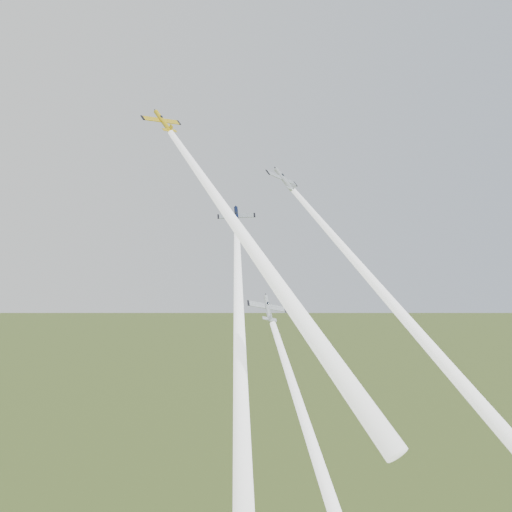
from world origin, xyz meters
name	(u,v)px	position (x,y,z in m)	size (l,w,h in m)	color
plane_yellow	(163,121)	(-13.76, 0.84, 114.24)	(7.34, 7.28, 1.15)	yellow
smoke_trail_yellow	(262,263)	(-7.66, -23.13, 91.17)	(2.83, 2.83, 61.24)	white
plane_navy	(236,217)	(-0.67, 0.21, 98.76)	(6.61, 6.56, 1.04)	#0C1434
smoke_trail_navy	(240,368)	(-10.14, -21.39, 76.77)	(2.83, 2.83, 58.11)	white
plane_silver_right	(284,179)	(10.69, 3.76, 106.24)	(8.15, 8.09, 1.28)	silver
smoke_trail_silver_right	(426,342)	(20.15, -24.12, 78.78)	(2.83, 2.83, 74.11)	white
plane_silver_low	(268,308)	(-0.16, -10.47, 83.77)	(6.66, 6.61, 1.04)	silver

